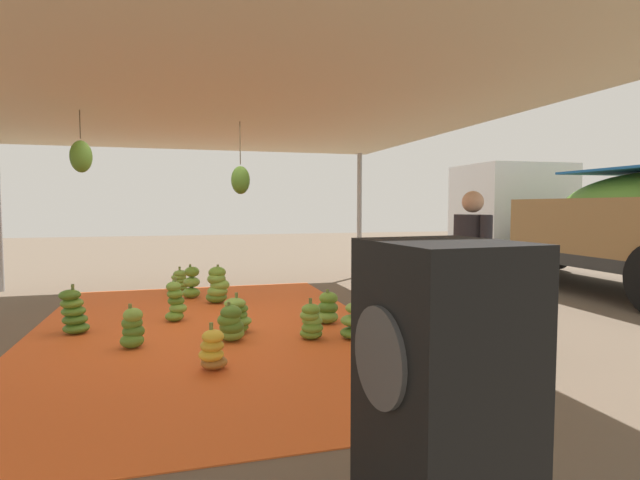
{
  "coord_description": "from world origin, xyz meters",
  "views": [
    {
      "loc": [
        6.04,
        -0.34,
        1.48
      ],
      "look_at": [
        -0.0,
        1.37,
        1.05
      ],
      "focal_mm": 28.29,
      "sensor_mm": 36.0,
      "label": 1
    }
  ],
  "objects_px": {
    "banana_bunch_1": "(133,329)",
    "banana_bunch_11": "(311,322)",
    "banana_bunch_0": "(192,283)",
    "banana_bunch_7": "(217,286)",
    "banana_bunch_8": "(213,351)",
    "banana_bunch_9": "(328,309)",
    "cargo_truck_main": "(588,217)",
    "speaker_stack": "(441,428)",
    "banana_bunch_6": "(176,302)",
    "banana_bunch_4": "(180,281)",
    "banana_bunch_3": "(236,316)",
    "banana_bunch_2": "(74,313)",
    "banana_bunch_5": "(355,322)",
    "worker_1": "(472,259)",
    "banana_bunch_10": "(231,324)"
  },
  "relations": [
    {
      "from": "banana_bunch_8",
      "to": "banana_bunch_11",
      "type": "bearing_deg",
      "value": 124.5
    },
    {
      "from": "worker_1",
      "to": "banana_bunch_9",
      "type": "bearing_deg",
      "value": -145.79
    },
    {
      "from": "cargo_truck_main",
      "to": "speaker_stack",
      "type": "xyz_separation_m",
      "value": [
        5.99,
        -6.38,
        -0.59
      ]
    },
    {
      "from": "banana_bunch_10",
      "to": "worker_1",
      "type": "bearing_deg",
      "value": 66.39
    },
    {
      "from": "banana_bunch_9",
      "to": "banana_bunch_10",
      "type": "relative_size",
      "value": 0.98
    },
    {
      "from": "banana_bunch_0",
      "to": "banana_bunch_6",
      "type": "distance_m",
      "value": 1.63
    },
    {
      "from": "banana_bunch_8",
      "to": "banana_bunch_11",
      "type": "distance_m",
      "value": 1.36
    },
    {
      "from": "banana_bunch_8",
      "to": "banana_bunch_9",
      "type": "distance_m",
      "value": 2.11
    },
    {
      "from": "banana_bunch_10",
      "to": "worker_1",
      "type": "xyz_separation_m",
      "value": [
        1.01,
        2.31,
        0.75
      ]
    },
    {
      "from": "banana_bunch_2",
      "to": "banana_bunch_3",
      "type": "height_order",
      "value": "banana_bunch_2"
    },
    {
      "from": "banana_bunch_3",
      "to": "banana_bunch_9",
      "type": "relative_size",
      "value": 1.1
    },
    {
      "from": "banana_bunch_7",
      "to": "banana_bunch_4",
      "type": "bearing_deg",
      "value": -156.32
    },
    {
      "from": "banana_bunch_5",
      "to": "banana_bunch_6",
      "type": "relative_size",
      "value": 0.82
    },
    {
      "from": "banana_bunch_6",
      "to": "banana_bunch_9",
      "type": "bearing_deg",
      "value": 70.89
    },
    {
      "from": "banana_bunch_4",
      "to": "banana_bunch_7",
      "type": "relative_size",
      "value": 0.73
    },
    {
      "from": "banana_bunch_2",
      "to": "banana_bunch_4",
      "type": "height_order",
      "value": "banana_bunch_2"
    },
    {
      "from": "banana_bunch_3",
      "to": "banana_bunch_4",
      "type": "relative_size",
      "value": 1.1
    },
    {
      "from": "cargo_truck_main",
      "to": "banana_bunch_6",
      "type": "bearing_deg",
      "value": -82.59
    },
    {
      "from": "banana_bunch_1",
      "to": "banana_bunch_4",
      "type": "distance_m",
      "value": 3.47
    },
    {
      "from": "cargo_truck_main",
      "to": "worker_1",
      "type": "xyz_separation_m",
      "value": [
        3.14,
        -4.44,
        -0.32
      ]
    },
    {
      "from": "banana_bunch_7",
      "to": "banana_bunch_2",
      "type": "bearing_deg",
      "value": -51.27
    },
    {
      "from": "banana_bunch_0",
      "to": "banana_bunch_7",
      "type": "height_order",
      "value": "banana_bunch_7"
    },
    {
      "from": "banana_bunch_8",
      "to": "worker_1",
      "type": "relative_size",
      "value": 0.26
    },
    {
      "from": "banana_bunch_1",
      "to": "banana_bunch_8",
      "type": "relative_size",
      "value": 1.06
    },
    {
      "from": "banana_bunch_1",
      "to": "banana_bunch_11",
      "type": "distance_m",
      "value": 1.88
    },
    {
      "from": "banana_bunch_4",
      "to": "banana_bunch_3",
      "type": "bearing_deg",
      "value": 11.27
    },
    {
      "from": "banana_bunch_0",
      "to": "cargo_truck_main",
      "type": "bearing_deg",
      "value": 84.66
    },
    {
      "from": "banana_bunch_4",
      "to": "banana_bunch_5",
      "type": "bearing_deg",
      "value": 26.46
    },
    {
      "from": "banana_bunch_2",
      "to": "banana_bunch_8",
      "type": "height_order",
      "value": "banana_bunch_2"
    },
    {
      "from": "banana_bunch_4",
      "to": "banana_bunch_7",
      "type": "xyz_separation_m",
      "value": [
        1.25,
        0.55,
        0.09
      ]
    },
    {
      "from": "banana_bunch_9",
      "to": "banana_bunch_11",
      "type": "height_order",
      "value": "banana_bunch_11"
    },
    {
      "from": "banana_bunch_4",
      "to": "banana_bunch_7",
      "type": "bearing_deg",
      "value": 23.68
    },
    {
      "from": "banana_bunch_1",
      "to": "speaker_stack",
      "type": "distance_m",
      "value": 4.17
    },
    {
      "from": "banana_bunch_8",
      "to": "banana_bunch_9",
      "type": "height_order",
      "value": "banana_bunch_8"
    },
    {
      "from": "banana_bunch_9",
      "to": "banana_bunch_2",
      "type": "bearing_deg",
      "value": -95.75
    },
    {
      "from": "banana_bunch_4",
      "to": "worker_1",
      "type": "distance_m",
      "value": 5.36
    },
    {
      "from": "banana_bunch_9",
      "to": "banana_bunch_11",
      "type": "bearing_deg",
      "value": -29.57
    },
    {
      "from": "speaker_stack",
      "to": "banana_bunch_0",
      "type": "bearing_deg",
      "value": -173.92
    },
    {
      "from": "banana_bunch_5",
      "to": "cargo_truck_main",
      "type": "height_order",
      "value": "cargo_truck_main"
    },
    {
      "from": "banana_bunch_7",
      "to": "worker_1",
      "type": "height_order",
      "value": "worker_1"
    },
    {
      "from": "banana_bunch_3",
      "to": "speaker_stack",
      "type": "distance_m",
      "value": 4.26
    },
    {
      "from": "banana_bunch_7",
      "to": "speaker_stack",
      "type": "height_order",
      "value": "speaker_stack"
    },
    {
      "from": "banana_bunch_1",
      "to": "banana_bunch_10",
      "type": "bearing_deg",
      "value": 87.45
    },
    {
      "from": "banana_bunch_5",
      "to": "speaker_stack",
      "type": "height_order",
      "value": "speaker_stack"
    },
    {
      "from": "banana_bunch_9",
      "to": "speaker_stack",
      "type": "bearing_deg",
      "value": -11.41
    },
    {
      "from": "banana_bunch_11",
      "to": "banana_bunch_8",
      "type": "bearing_deg",
      "value": -55.5
    },
    {
      "from": "banana_bunch_1",
      "to": "banana_bunch_10",
      "type": "xyz_separation_m",
      "value": [
        0.04,
        1.01,
        -0.01
      ]
    },
    {
      "from": "banana_bunch_7",
      "to": "speaker_stack",
      "type": "distance_m",
      "value": 6.12
    },
    {
      "from": "banana_bunch_4",
      "to": "banana_bunch_5",
      "type": "height_order",
      "value": "banana_bunch_5"
    },
    {
      "from": "banana_bunch_4",
      "to": "banana_bunch_5",
      "type": "distance_m",
      "value": 4.17
    }
  ]
}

